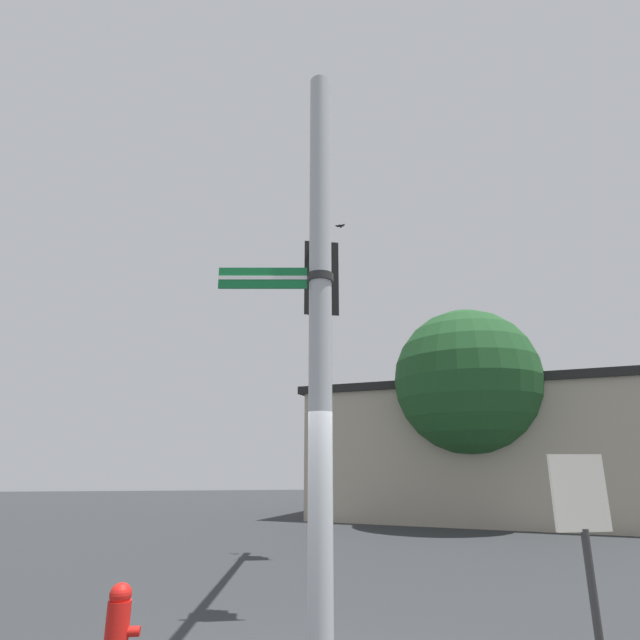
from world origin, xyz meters
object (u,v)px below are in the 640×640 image
street_name_sign (290,278)px  fire_hydrant (118,626)px  traffic_light_mid_inner (320,345)px  bird_flying (340,226)px  historical_marker (584,528)px  traffic_light_nearest_pole (320,281)px

street_name_sign → fire_hydrant: street_name_sign is taller
traffic_light_mid_inner → bird_flying: bird_flying is taller
fire_hydrant → historical_marker: (4.68, -1.06, 0.99)m
traffic_light_mid_inner → bird_flying: size_ratio=5.15×
bird_flying → traffic_light_mid_inner: bearing=-153.9°
historical_marker → traffic_light_nearest_pole: bearing=134.4°
street_name_sign → historical_marker: bearing=5.4°
traffic_light_nearest_pole → fire_hydrant: (-2.31, -1.36, -4.44)m
traffic_light_nearest_pole → traffic_light_mid_inner: bearing=82.2°
traffic_light_nearest_pole → historical_marker: size_ratio=0.62×
traffic_light_nearest_pole → bird_flying: 5.96m
bird_flying → fire_hydrant: 10.55m
traffic_light_nearest_pole → street_name_sign: 2.97m
traffic_light_nearest_pole → bird_flying: (1.20, 4.72, 3.43)m
fire_hydrant → street_name_sign: bearing=-39.6°
historical_marker → fire_hydrant: bearing=167.2°
fire_hydrant → historical_marker: size_ratio=0.39×
street_name_sign → traffic_light_nearest_pole: bearing=76.1°
traffic_light_nearest_pole → fire_hydrant: 5.18m
traffic_light_mid_inner → street_name_sign: (-1.28, -7.14, -1.01)m
traffic_light_nearest_pole → historical_marker: bearing=-45.6°
bird_flying → historical_marker: (1.17, -7.15, -6.88)m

